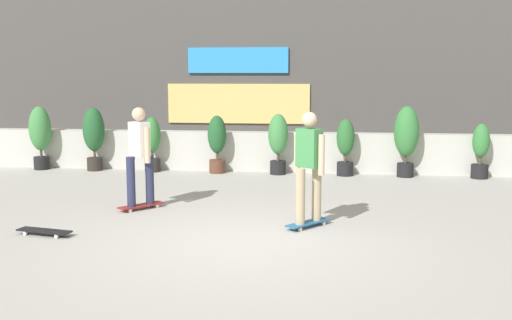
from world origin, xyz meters
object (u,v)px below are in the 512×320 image
at_px(potted_plant_6, 406,136).
at_px(skater_far_right, 140,153).
at_px(potted_plant_2, 152,142).
at_px(skateboard_near_camera, 44,231).
at_px(potted_plant_3, 217,141).
at_px(potted_plant_0, 40,133).
at_px(potted_plant_5, 345,145).
at_px(potted_plant_1, 94,134).
at_px(potted_plant_4, 278,140).
at_px(potted_plant_7, 481,150).
at_px(skater_far_left, 309,164).

bearing_deg(potted_plant_6, skater_far_right, -141.26).
height_order(potted_plant_2, skateboard_near_camera, potted_plant_2).
xyz_separation_m(potted_plant_3, potted_plant_6, (4.17, 0.00, 0.18)).
xyz_separation_m(potted_plant_0, potted_plant_3, (4.21, 0.00, -0.13)).
relative_size(potted_plant_0, potted_plant_5, 1.18).
distance_m(potted_plant_1, potted_plant_3, 2.90).
relative_size(potted_plant_4, potted_plant_7, 1.14).
relative_size(potted_plant_3, potted_plant_6, 0.84).
relative_size(potted_plant_2, potted_plant_4, 0.93).
bearing_deg(potted_plant_6, potted_plant_1, 180.00).
bearing_deg(potted_plant_0, skater_far_right, -46.23).
xyz_separation_m(potted_plant_4, potted_plant_7, (4.36, 0.00, -0.15)).
distance_m(potted_plant_2, potted_plant_4, 2.90).
relative_size(potted_plant_1, skateboard_near_camera, 1.77).
bearing_deg(potted_plant_5, potted_plant_0, 180.00).
distance_m(potted_plant_6, skateboard_near_camera, 7.91).
bearing_deg(potted_plant_0, skater_far_left, -35.71).
distance_m(potted_plant_2, skater_far_right, 3.93).
bearing_deg(potted_plant_3, skater_far_right, -98.44).
xyz_separation_m(potted_plant_3, potted_plant_4, (1.38, 0.00, 0.04)).
bearing_deg(potted_plant_4, skateboard_near_camera, -116.62).
height_order(potted_plant_5, skater_far_left, skater_far_left).
height_order(potted_plant_3, potted_plant_5, potted_plant_3).
xyz_separation_m(potted_plant_6, skater_far_right, (-4.74, -3.80, 0.04)).
xyz_separation_m(potted_plant_2, potted_plant_7, (7.25, 0.00, -0.06)).
height_order(potted_plant_7, skateboard_near_camera, potted_plant_7).
bearing_deg(skateboard_near_camera, skater_far_left, 14.15).
relative_size(potted_plant_2, potted_plant_3, 0.96).
bearing_deg(skater_far_left, skateboard_near_camera, -165.85).
bearing_deg(skater_far_right, potted_plant_6, 38.74).
distance_m(potted_plant_2, potted_plant_5, 4.38).
relative_size(potted_plant_0, skater_far_left, 0.87).
xyz_separation_m(potted_plant_0, potted_plant_7, (9.95, 0.00, -0.24)).
xyz_separation_m(potted_plant_5, potted_plant_6, (1.30, 0.00, 0.22)).
relative_size(potted_plant_6, skater_far_right, 0.91).
bearing_deg(potted_plant_3, skateboard_near_camera, -104.14).
bearing_deg(potted_plant_3, potted_plant_5, 0.00).
relative_size(potted_plant_1, potted_plant_3, 1.12).
relative_size(potted_plant_5, skater_far_left, 0.74).
relative_size(potted_plant_4, skater_far_left, 0.80).
xyz_separation_m(potted_plant_5, skateboard_near_camera, (-4.27, -5.56, -0.62)).
bearing_deg(potted_plant_6, potted_plant_5, 180.00).
distance_m(potted_plant_0, potted_plant_1, 1.31).
bearing_deg(skateboard_near_camera, potted_plant_4, 63.38).
distance_m(potted_plant_5, skater_far_right, 5.13).
xyz_separation_m(potted_plant_6, skateboard_near_camera, (-5.57, -5.56, -0.84)).
bearing_deg(potted_plant_4, skater_far_left, -79.50).
bearing_deg(skateboard_near_camera, skater_far_right, 64.54).
relative_size(potted_plant_3, potted_plant_4, 0.96).
xyz_separation_m(potted_plant_5, skater_far_left, (-0.63, -4.64, 0.26)).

